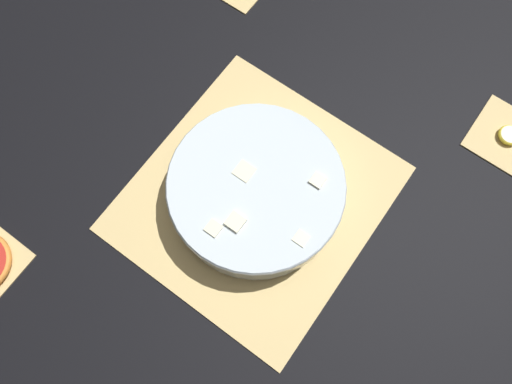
% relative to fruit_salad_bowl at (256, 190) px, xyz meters
% --- Properties ---
extents(ground_plane, '(6.00, 6.00, 0.00)m').
position_rel_fruit_salad_bowl_xyz_m(ground_plane, '(0.00, 0.00, -0.05)').
color(ground_plane, black).
extents(bamboo_mat_center, '(0.41, 0.39, 0.01)m').
position_rel_fruit_salad_bowl_xyz_m(bamboo_mat_center, '(0.00, 0.00, -0.04)').
color(bamboo_mat_center, '#D6B775').
rests_on(bamboo_mat_center, ground_plane).
extents(coaster_mat_near_right, '(0.12, 0.12, 0.01)m').
position_rel_fruit_salad_bowl_xyz_m(coaster_mat_near_right, '(0.35, -0.30, -0.04)').
color(coaster_mat_near_right, '#D6B775').
rests_on(coaster_mat_near_right, ground_plane).
extents(fruit_salad_bowl, '(0.29, 0.29, 0.08)m').
position_rel_fruit_salad_bowl_xyz_m(fruit_salad_bowl, '(0.00, 0.00, 0.00)').
color(fruit_salad_bowl, silver).
rests_on(fruit_salad_bowl, bamboo_mat_center).
extents(banana_coin_single, '(0.04, 0.04, 0.01)m').
position_rel_fruit_salad_bowl_xyz_m(banana_coin_single, '(0.35, -0.30, -0.04)').
color(banana_coin_single, '#F4EABC').
rests_on(banana_coin_single, coaster_mat_near_right).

